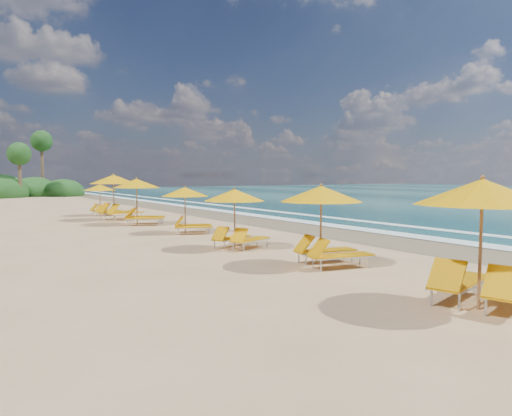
# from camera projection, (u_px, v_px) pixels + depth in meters

# --- Properties ---
(ground) EXTENTS (160.00, 160.00, 0.00)m
(ground) POSITION_uv_depth(u_px,v_px,m) (256.00, 236.00, 19.72)
(ground) COLOR tan
(ground) RESTS_ON ground
(wet_sand) EXTENTS (4.00, 160.00, 0.01)m
(wet_sand) POSITION_uv_depth(u_px,v_px,m) (328.00, 230.00, 21.90)
(wet_sand) COLOR olive
(wet_sand) RESTS_ON ground
(surf_foam) EXTENTS (4.00, 160.00, 0.01)m
(surf_foam) POSITION_uv_depth(u_px,v_px,m) (368.00, 226.00, 23.37)
(surf_foam) COLOR white
(surf_foam) RESTS_ON ground
(station_1) EXTENTS (3.21, 3.11, 2.58)m
(station_1) POSITION_uv_depth(u_px,v_px,m) (484.00, 234.00, 9.04)
(station_1) COLOR olive
(station_1) RESTS_ON ground
(station_2) EXTENTS (2.88, 2.77, 2.35)m
(station_2) POSITION_uv_depth(u_px,v_px,m) (327.00, 220.00, 13.21)
(station_2) COLOR olive
(station_2) RESTS_ON ground
(station_3) EXTENTS (2.78, 2.74, 2.16)m
(station_3) POSITION_uv_depth(u_px,v_px,m) (238.00, 214.00, 16.36)
(station_3) COLOR olive
(station_3) RESTS_ON ground
(station_4) EXTENTS (2.74, 2.71, 2.10)m
(station_4) POSITION_uv_depth(u_px,v_px,m) (189.00, 207.00, 20.71)
(station_4) COLOR olive
(station_4) RESTS_ON ground
(station_5) EXTENTS (3.28, 3.28, 2.46)m
(station_5) POSITION_uv_depth(u_px,v_px,m) (141.00, 198.00, 24.32)
(station_5) COLOR olive
(station_5) RESTS_ON ground
(station_6) EXTENTS (3.28, 3.16, 2.67)m
(station_6) POSITION_uv_depth(u_px,v_px,m) (117.00, 194.00, 26.93)
(station_6) COLOR olive
(station_6) RESTS_ON ground
(station_7) EXTENTS (2.36, 2.23, 2.05)m
(station_7) POSITION_uv_depth(u_px,v_px,m) (102.00, 198.00, 29.81)
(station_7) COLOR olive
(station_7) RESTS_ON ground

